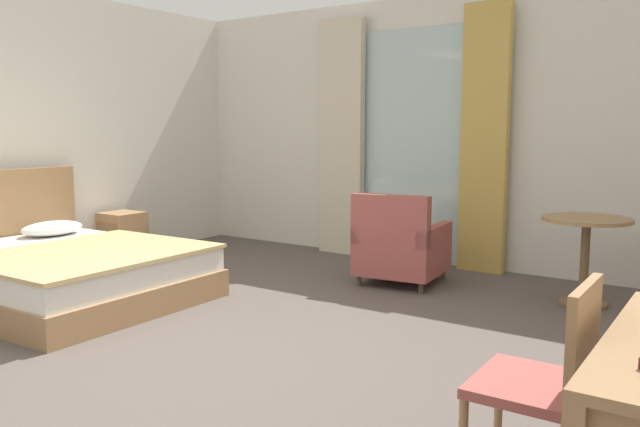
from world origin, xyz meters
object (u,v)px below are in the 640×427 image
object	(u,v)px
bed	(58,270)
round_cafe_table	(586,240)
desk_chair	(550,376)
armchair_by_window	(400,248)
nightstand	(123,236)

from	to	relation	value
bed	round_cafe_table	size ratio (longest dim) A/B	3.08
desk_chair	bed	bearing A→B (deg)	171.07
armchair_by_window	desk_chair	bearing A→B (deg)	-53.00
desk_chair	round_cafe_table	world-z (taller)	desk_chair
nightstand	armchair_by_window	size ratio (longest dim) A/B	0.62
desk_chair	armchair_by_window	size ratio (longest dim) A/B	1.02
nightstand	armchair_by_window	distance (m)	3.08
nightstand	armchair_by_window	bearing A→B (deg)	14.92
armchair_by_window	round_cafe_table	distance (m)	1.59
round_cafe_table	desk_chair	bearing A→B (deg)	-79.85
bed	nightstand	xyz separation A→B (m)	(-0.86, 1.33, 0.02)
nightstand	desk_chair	distance (m)	5.45
bed	round_cafe_table	world-z (taller)	bed
armchair_by_window	round_cafe_table	world-z (taller)	armchair_by_window
nightstand	armchair_by_window	world-z (taller)	armchair_by_window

